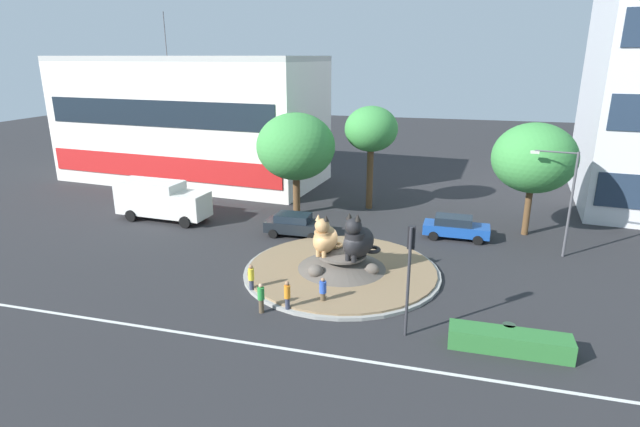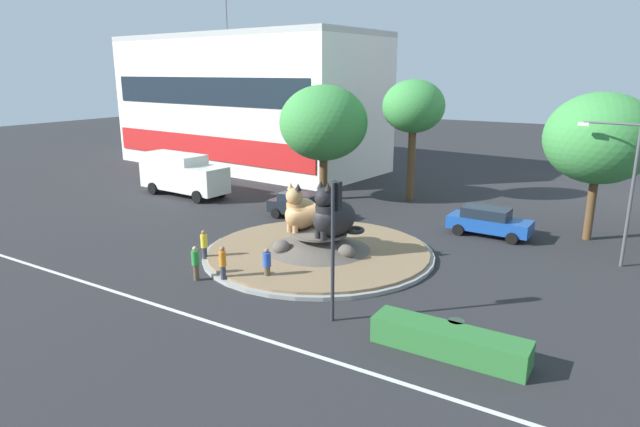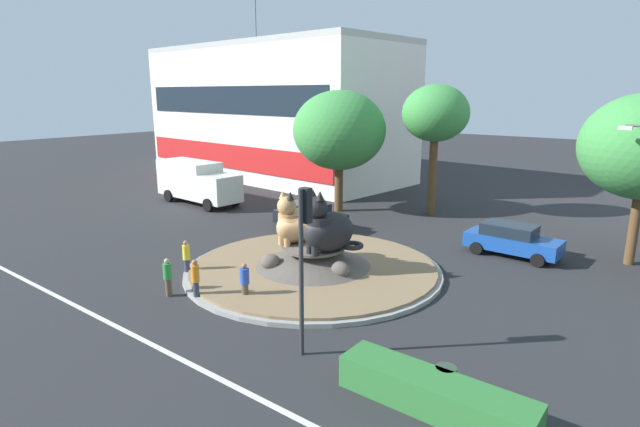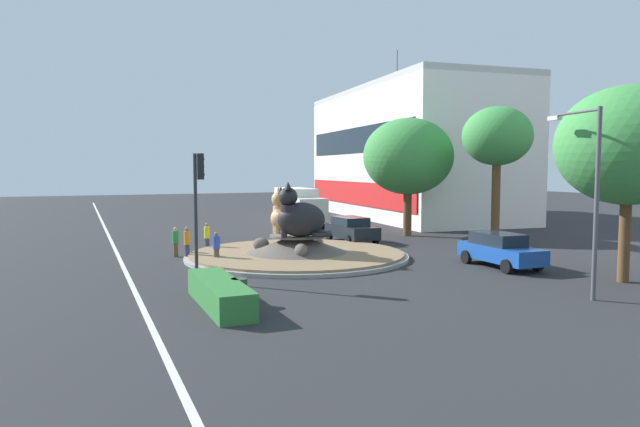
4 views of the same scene
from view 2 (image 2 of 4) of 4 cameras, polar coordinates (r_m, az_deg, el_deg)
name	(u,v)px [view 2 (image 2 of 4)]	position (r m, az deg, el deg)	size (l,w,h in m)	color
ground_plane	(319,255)	(27.31, -0.14, -4.37)	(160.00, 160.00, 0.00)	#28282B
lane_centreline	(198,318)	(21.08, -12.76, -10.75)	(112.00, 0.20, 0.01)	silver
roundabout_island	(319,247)	(27.17, -0.16, -3.57)	(11.55, 11.55, 1.21)	gray
cat_statue_calico	(300,212)	(27.11, -2.08, 0.16)	(1.70, 2.51, 2.48)	tan
cat_statue_black	(333,216)	(25.93, 1.34, -0.27)	(2.46, 2.88, 2.77)	black
traffic_light_mast	(335,226)	(19.20, 1.56, -1.30)	(0.33, 0.46, 5.24)	#2D2D33
shophouse_block	(247,102)	(53.15, -7.69, 11.62)	(26.93, 13.37, 16.32)	silver
clipped_hedge_strip	(449,341)	(18.53, 13.46, -13.00)	(5.11, 1.20, 0.90)	#2D7033
broadleaf_tree_behind_island	(600,139)	(32.14, 27.48, 7.05)	(5.66, 5.66, 7.97)	brown
second_tree_near_tower	(414,107)	(38.27, 9.86, 10.99)	(4.28, 4.28, 8.47)	brown
third_tree_left	(323,123)	(38.11, 0.37, 9.53)	(6.17, 6.17, 8.11)	brown
streetlight_arm	(625,182)	(28.53, 29.53, 2.90)	(2.72, 0.58, 6.76)	#4C4C51
pedestrian_orange_shirt	(223,263)	(23.84, -10.24, -5.22)	(0.31, 0.31, 1.68)	#33384C
pedestrian_green_shirt	(196,262)	(24.42, -13.01, -5.06)	(0.34, 0.34, 1.58)	brown
pedestrian_blue_shirt	(267,264)	(23.77, -5.63, -5.36)	(0.36, 0.36, 1.54)	brown
pedestrian_yellow_shirt	(204,245)	(26.60, -12.15, -3.30)	(0.32, 0.32, 1.61)	#33384C
sedan_on_far_lane	(489,221)	(31.62, 17.40, -0.80)	(4.53, 2.04, 1.60)	#19479E
hatchback_near_shophouse	(302,205)	(33.84, -1.91, 0.89)	(4.32, 2.08, 1.59)	black
delivery_box_truck	(182,173)	(41.36, -14.40, 4.12)	(7.49, 2.98, 3.03)	silver
litter_bin	(455,333)	(19.11, 14.12, -12.15)	(0.56, 0.56, 0.90)	#2D4233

